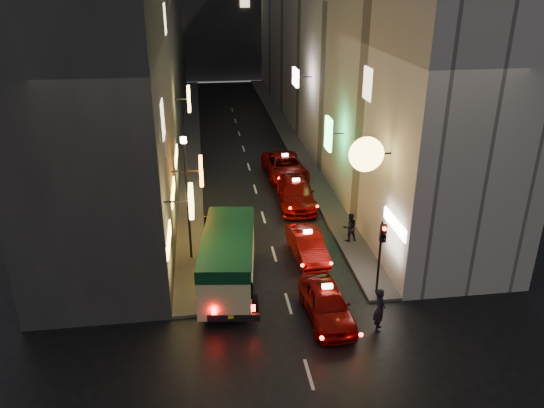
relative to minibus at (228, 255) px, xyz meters
name	(u,v)px	position (x,y,z in m)	size (l,w,h in m)	color
building_left	(137,32)	(-5.52, 23.87, 7.30)	(7.60, 52.00, 18.00)	#3A3735
building_right	(334,29)	(10.48, 23.87, 7.30)	(7.93, 52.00, 18.00)	#B1AAA2
sidewalk_left	(191,139)	(-1.77, 23.87, -1.63)	(1.50, 52.00, 0.15)	#484543
sidewalk_right	(288,136)	(6.73, 23.87, -1.63)	(1.50, 52.00, 0.15)	#484543
minibus	(228,255)	(0.00, 0.00, 0.00)	(2.94, 6.50, 2.70)	beige
taxi_near	(327,301)	(3.86, -2.86, -0.86)	(2.38, 5.38, 1.85)	#720502
taxi_second	(307,243)	(4.12, 2.39, -0.93)	(2.28, 4.96, 1.71)	#720502
taxi_third	(296,191)	(4.71, 9.02, -0.80)	(2.66, 5.78, 1.97)	#720502
taxi_far	(285,165)	(4.80, 13.82, -0.78)	(2.61, 5.87, 2.01)	#720502
pedestrian_crossing	(380,307)	(5.78, -3.91, -0.63)	(0.70, 0.45, 2.14)	black
pedestrian_sidewalk	(350,225)	(6.62, 3.53, -0.66)	(0.67, 0.42, 1.78)	black
traffic_light	(382,244)	(6.48, -1.66, 0.98)	(0.26, 0.43, 3.50)	black
lamp_post	(187,191)	(-1.72, 2.87, 2.02)	(0.28, 0.28, 6.22)	black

